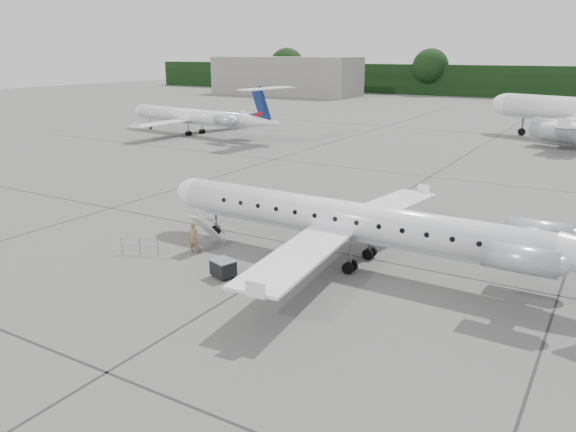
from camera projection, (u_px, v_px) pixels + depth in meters
The scene contains 8 objects.
ground at pixel (349, 290), 27.80m from camera, with size 320.00×320.00×0.00m, color #5E5E5C.
terminal_building at pixel (286, 76), 151.44m from camera, with size 40.00×14.00×10.00m, color gray.
main_regional_jet at pixel (346, 201), 30.58m from camera, with size 27.36×19.70×7.02m, color white, non-canonical shape.
airstair at pixel (208, 230), 33.62m from camera, with size 0.85×2.29×2.20m, color white, non-canonical shape.
passenger at pixel (193, 238), 32.63m from camera, with size 0.67×0.44×1.84m, color #866949.
safety_railing at pixel (140, 246), 32.52m from camera, with size 2.20×0.08×1.00m, color gray, non-canonical shape.
baggage_cart at pixel (223, 268), 29.26m from camera, with size 1.17×0.95×1.01m, color black, non-canonical shape.
bg_regional_left at pixel (190, 109), 79.32m from camera, with size 27.25×19.62×7.15m, color white, non-canonical shape.
Camera 1 is at (10.55, -23.56, 11.36)m, focal length 35.00 mm.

